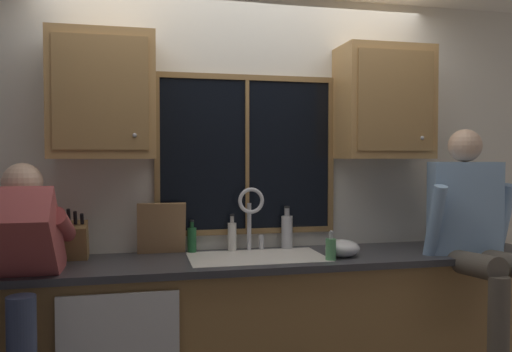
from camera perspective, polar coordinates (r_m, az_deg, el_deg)
The scene contains 22 objects.
back_wall at distance 3.36m, azimuth -1.86°, elevation -1.90°, with size 5.98×0.12×2.55m, color silver.
window_glass at distance 3.29m, azimuth -1.03°, elevation 2.37°, with size 1.10×0.02×0.95m, color black.
window_frame_top at distance 3.32m, azimuth -1.00°, elevation 10.90°, with size 1.17×0.02×0.04m, color olive.
window_frame_bottom at distance 3.32m, azimuth -0.99°, elevation -6.16°, with size 1.17×0.02×0.04m, color olive.
window_frame_left at distance 3.22m, azimuth -10.95°, elevation 2.34°, with size 0.04×0.02×0.95m, color olive.
window_frame_right at distance 3.44m, azimuth 8.30°, elevation 2.34°, with size 0.04×0.02×0.95m, color olive.
window_mullion_center at distance 3.28m, azimuth -0.99°, elevation 2.37°, with size 0.02×0.02×0.95m, color olive.
lower_cabinet_run at distance 3.19m, azimuth -0.60°, elevation -17.46°, with size 3.58×0.58×0.88m, color #A07744.
countertop at distance 3.05m, azimuth -0.52°, elevation -9.41°, with size 3.64×0.62×0.04m, color #38383D.
upper_cabinet_left at distance 3.09m, azimuth -16.63°, elevation 8.53°, with size 0.58×0.36×0.72m.
upper_cabinet_right at distance 3.45m, azimuth 14.02°, elevation 7.88°, with size 0.58×0.36×0.72m.
sink at distance 3.08m, azimuth 0.09°, elevation -10.77°, with size 0.80×0.46×0.21m.
faucet at distance 3.20m, azimuth -0.49°, elevation -3.92°, with size 0.18×0.09×0.40m.
person_standing at distance 2.79m, azimuth -25.65°, elevation -10.05°, with size 0.53×0.72×1.48m.
person_sitting_on_counter at distance 3.31m, azimuth 23.12°, elevation -5.10°, with size 0.54×0.65×1.26m.
knife_block at distance 3.12m, azimuth -19.31°, elevation -6.87°, with size 0.12×0.18×0.32m.
cutting_board at distance 3.18m, azimuth -10.47°, elevation -5.76°, with size 0.29×0.02×0.32m, color #997047.
mixing_bowl at distance 3.12m, azimuth 9.59°, elevation -7.95°, with size 0.21×0.21×0.10m, color silver.
soap_dispenser at distance 2.99m, azimuth 8.32°, elevation -8.00°, with size 0.06×0.07×0.17m.
bottle_green_glass at distance 3.22m, azimuth -7.15°, elevation -6.97°, with size 0.06×0.06×0.20m.
bottle_tall_clear at distance 3.24m, azimuth -2.68°, elevation -6.67°, with size 0.05×0.05×0.23m.
bottle_amber_small at distance 3.33m, azimuth 3.46°, elevation -6.12°, with size 0.07×0.07×0.27m.
Camera 1 is at (-0.63, -3.23, 1.51)m, focal length 35.97 mm.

